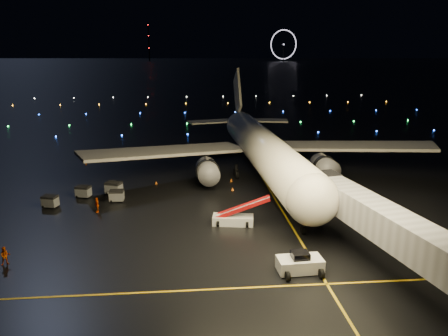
{
  "coord_description": "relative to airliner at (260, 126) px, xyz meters",
  "views": [
    {
      "loc": [
        -0.28,
        -44.04,
        20.36
      ],
      "look_at": [
        4.68,
        12.0,
        5.0
      ],
      "focal_mm": 35.0,
      "sensor_mm": 36.0,
      "label": 1
    }
  ],
  "objects": [
    {
      "name": "safety_cone_1",
      "position": [
        -5.08,
        -4.16,
        -7.99
      ],
      "size": [
        0.51,
        0.51,
        0.49
      ],
      "primitive_type": "cone",
      "rotation": [
        0.0,
        0.0,
        -0.19
      ],
      "color": "orange",
      "rests_on": "ground"
    },
    {
      "name": "pushback_tug",
      "position": [
        -1.67,
        -33.67,
        -7.23
      ],
      "size": [
        4.33,
        2.44,
        2.0
      ],
      "primitive_type": "cube",
      "rotation": [
        0.0,
        0.0,
        0.06
      ],
      "color": "silver",
      "rests_on": "ground"
    },
    {
      "name": "baggage_cart_2",
      "position": [
        -26.79,
        -9.89,
        -7.41
      ],
      "size": [
        2.24,
        1.86,
        1.64
      ],
      "primitive_type": "cube",
      "rotation": [
        0.0,
        0.0,
        -0.29
      ],
      "color": "gray",
      "rests_on": "ground"
    },
    {
      "name": "safety_cone_0",
      "position": [
        -5.35,
        -8.68,
        -7.98
      ],
      "size": [
        0.45,
        0.45,
        0.5
      ],
      "primitive_type": "cone",
      "rotation": [
        0.0,
        0.0,
        0.02
      ],
      "color": "orange",
      "rests_on": "ground"
    },
    {
      "name": "taxiway_lights",
      "position": [
        -11.8,
        79.87,
        -8.05
      ],
      "size": [
        164.0,
        92.0,
        0.36
      ],
      "primitive_type": null,
      "color": "black",
      "rests_on": "ground"
    },
    {
      "name": "baggage_cart_3",
      "position": [
        -30.29,
        -13.65,
        -7.42
      ],
      "size": [
        2.21,
        1.82,
        1.62
      ],
      "primitive_type": "cube",
      "rotation": [
        0.0,
        0.0,
        -0.29
      ],
      "color": "gray",
      "rests_on": "ground"
    },
    {
      "name": "lane_centre",
      "position": [
        0.2,
        -11.13,
        -8.22
      ],
      "size": [
        0.25,
        80.0,
        0.02
      ],
      "primitive_type": "cube",
      "color": "gold",
      "rests_on": "ground"
    },
    {
      "name": "crew_c",
      "position": [
        -23.72,
        -15.96,
        -7.26
      ],
      "size": [
        0.76,
        1.23,
        1.95
      ],
      "primitive_type": "imported",
      "rotation": [
        0.0,
        0.0,
        -1.3
      ],
      "color": "#E95007",
      "rests_on": "ground"
    },
    {
      "name": "airliner",
      "position": [
        0.0,
        0.0,
        0.0
      ],
      "size": [
        60.2,
        57.41,
        16.46
      ],
      "primitive_type": null,
      "rotation": [
        0.0,
        0.0,
        0.04
      ],
      "color": "silver",
      "rests_on": "ground"
    },
    {
      "name": "ferris_wheel",
      "position": [
        158.2,
        693.87,
        17.77
      ],
      "size": [
        49.33,
        16.8,
        52.0
      ],
      "primitive_type": null,
      "rotation": [
        0.0,
        0.0,
        0.26
      ],
      "color": "black",
      "rests_on": "ground"
    },
    {
      "name": "ground",
      "position": [
        -11.8,
        273.87,
        -8.23
      ],
      "size": [
        2000.0,
        2000.0,
        0.0
      ],
      "primitive_type": "plane",
      "color": "black",
      "rests_on": "ground"
    },
    {
      "name": "safety_cone_3",
      "position": [
        -30.34,
        8.4,
        -8.0
      ],
      "size": [
        0.47,
        0.47,
        0.47
      ],
      "primitive_type": "cone",
      "rotation": [
        0.0,
        0.0,
        -0.15
      ],
      "color": "orange",
      "rests_on": "ground"
    },
    {
      "name": "baggage_cart_0",
      "position": [
        -21.81,
        -12.07,
        -7.42
      ],
      "size": [
        1.97,
        1.41,
        1.63
      ],
      "primitive_type": "cube",
      "rotation": [
        0.0,
        0.0,
        -0.04
      ],
      "color": "gray",
      "rests_on": "ground"
    },
    {
      "name": "crew_b",
      "position": [
        -29.89,
        -29.78,
        -7.3
      ],
      "size": [
        1.11,
        1.01,
        1.87
      ],
      "primitive_type": "imported",
      "rotation": [
        0.0,
        0.0,
        0.4
      ],
      "color": "#E95007",
      "rests_on": "ground"
    },
    {
      "name": "radio_mast",
      "position": [
        -71.8,
        713.87,
        23.77
      ],
      "size": [
        1.8,
        1.8,
        64.0
      ],
      "primitive_type": "cylinder",
      "color": "black",
      "rests_on": "ground"
    },
    {
      "name": "belt_loader",
      "position": [
        -6.69,
        -21.58,
        -6.51
      ],
      "size": [
        7.34,
        3.07,
        3.45
      ],
      "primitive_type": null,
      "rotation": [
        0.0,
        0.0,
        -0.16
      ],
      "color": "silver",
      "rests_on": "ground"
    },
    {
      "name": "baggage_cart_1",
      "position": [
        -22.67,
        -8.94,
        -7.31
      ],
      "size": [
        2.58,
        2.19,
        1.85
      ],
      "primitive_type": "cube",
      "rotation": [
        0.0,
        0.0,
        -0.35
      ],
      "color": "gray",
      "rests_on": "ground"
    },
    {
      "name": "safety_cone_2",
      "position": [
        -16.9,
        -4.43,
        -8.01
      ],
      "size": [
        0.47,
        0.47,
        0.45
      ],
      "primitive_type": "cone",
      "rotation": [
        0.0,
        0.0,
        -0.22
      ],
      "color": "orange",
      "rests_on": "ground"
    },
    {
      "name": "lane_cross",
      "position": [
        -16.8,
        -36.13,
        -8.22
      ],
      "size": [
        60.0,
        0.25,
        0.02
      ],
      "primitive_type": "cube",
      "color": "gold",
      "rests_on": "ground"
    }
  ]
}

